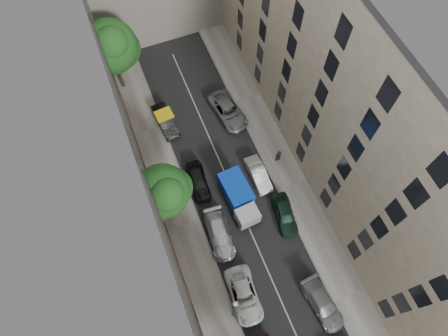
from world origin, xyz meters
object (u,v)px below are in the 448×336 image
tarp_truck (239,197)px  car_right_3 (258,174)px  car_left_4 (198,181)px  car_right_4 (228,111)px  car_left_3 (220,234)px  pedestrian (278,156)px  car_right_2 (285,214)px  tree_far (111,48)px  tree_mid (164,193)px  lamp_post (234,309)px  car_left_5 (165,121)px  car_right_1 (322,304)px  car_left_2 (244,295)px

tarp_truck → car_right_3: size_ratio=1.34×
car_left_4 → car_right_4: bearing=53.4°
car_left_3 → pedestrian: 9.60m
car_left_4 → car_right_2: size_ratio=1.02×
car_right_4 → car_left_3: bearing=-122.9°
car_left_3 → car_left_4: size_ratio=1.16×
car_right_2 → tree_far: bearing=124.9°
tree_mid → pedestrian: 12.40m
tree_mid → tree_far: bearing=90.5°
car_right_4 → lamp_post: lamp_post is taller
car_right_2 → car_right_4: car_right_4 is taller
car_left_5 → car_right_2: car_left_5 is taller
tarp_truck → tree_far: size_ratio=0.62×
tarp_truck → tree_far: 18.81m
car_left_5 → car_right_1: car_left_5 is taller
tarp_truck → car_left_5: size_ratio=1.24×
tarp_truck → car_right_2: size_ratio=1.29×
car_left_2 → car_right_1: bearing=-22.8°
tarp_truck → pedestrian: bearing=23.4°
car_right_2 → car_right_3: 4.61m
car_left_5 → car_right_4: car_right_4 is taller
lamp_post → car_right_1: bearing=-15.1°
car_right_1 → car_right_4: car_right_4 is taller
car_left_3 → tree_mid: tree_mid is taller
tree_far → car_left_4: bearing=-75.9°
car_left_5 → car_right_4: 6.51m
tarp_truck → car_left_2: tarp_truck is taller
tarp_truck → pedestrian: tarp_truck is taller
car_left_3 → tree_mid: size_ratio=0.62×
car_left_2 → car_right_4: bearing=77.1°
car_left_2 → car_right_3: (5.60, 9.77, -0.02)m
car_left_4 → car_right_2: car_left_4 is taller
car_right_1 → car_left_5: bearing=100.2°
car_right_3 → pedestrian: bearing=20.5°
car_left_3 → lamp_post: size_ratio=0.71×
car_right_4 → pedestrian: size_ratio=3.02×
car_right_3 → tree_mid: bearing=-176.4°
pedestrian → tree_mid: bearing=8.7°
car_left_4 → car_left_3: bearing=-85.4°
car_left_4 → tree_far: size_ratio=0.49×
car_right_2 → tree_mid: size_ratio=0.53×
car_left_3 → tree_far: (-3.50, 19.51, 5.19)m
tarp_truck → lamp_post: bearing=-119.1°
car_left_4 → car_left_5: car_left_4 is taller
car_right_3 → tree_mid: size_ratio=0.51×
tree_mid → lamp_post: 10.41m
lamp_post → pedestrian: (9.50, 11.81, -3.33)m
car_left_3 → car_right_3: size_ratio=1.22×
tree_mid → lamp_post: (1.96, -10.16, -1.10)m
car_right_2 → tree_mid: (-9.57, 3.89, 4.76)m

